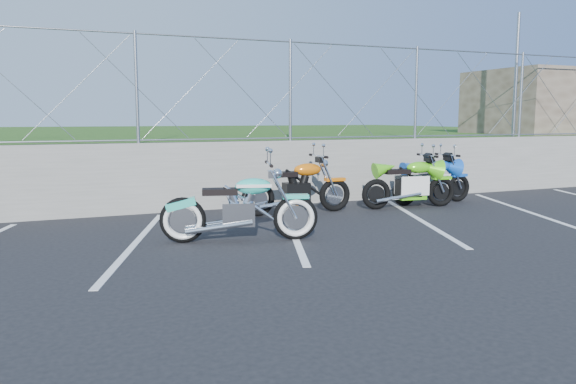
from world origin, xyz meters
name	(u,v)px	position (x,y,z in m)	size (l,w,h in m)	color
ground	(319,243)	(0.00, 0.00, 0.00)	(90.00, 90.00, 0.00)	black
retaining_wall	(243,174)	(0.00, 3.50, 0.65)	(30.00, 0.22, 1.30)	slate
grass_field	(159,148)	(0.00, 13.50, 0.65)	(30.00, 20.00, 1.30)	#214512
stone_building	(560,103)	(10.50, 5.50, 2.20)	(5.00, 3.00, 1.80)	brown
chain_link_fence	(243,89)	(0.00, 3.50, 2.30)	(28.00, 0.03, 2.00)	gray
sign_pole	(516,75)	(7.20, 3.90, 2.80)	(0.08, 0.08, 3.00)	gray
parking_lines	(359,224)	(1.20, 1.00, 0.00)	(18.29, 4.31, 0.01)	silver
cruiser_turquoise	(242,210)	(-0.98, 0.52, 0.45)	(2.22, 0.79, 1.12)	black
naked_orange	(299,189)	(0.69, 2.34, 0.46)	(2.15, 0.73, 1.07)	black
sportbike_green	(411,185)	(2.99, 2.14, 0.45)	(2.00, 0.71, 1.04)	black
sportbike_blue	(433,183)	(3.75, 2.43, 0.43)	(1.95, 0.69, 1.01)	black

